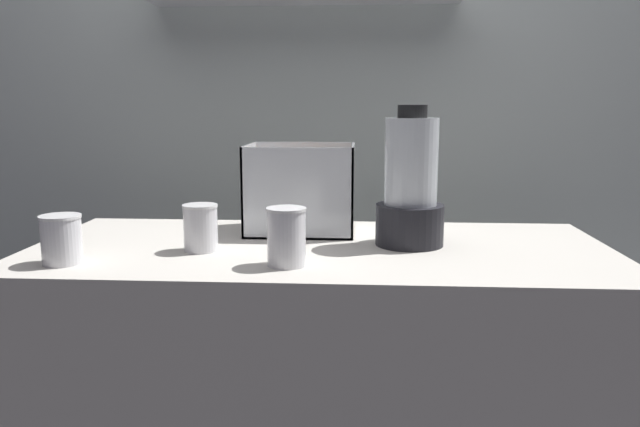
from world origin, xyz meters
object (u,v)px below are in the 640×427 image
carrot_display_bin (303,205)px  juice_cup_orange_left (201,231)px  blender_pitcher (410,189)px  juice_cup_mango_far_left (62,243)px  juice_cup_orange_middle (286,240)px

carrot_display_bin → juice_cup_orange_left: bearing=-132.3°
carrot_display_bin → juice_cup_orange_left: carrot_display_bin is taller
blender_pitcher → juice_cup_mango_far_left: size_ratio=3.18×
blender_pitcher → juice_cup_orange_middle: blender_pitcher is taller
juice_cup_orange_left → juice_cup_orange_middle: 0.25m
carrot_display_bin → juice_cup_mango_far_left: size_ratio=2.68×
juice_cup_mango_far_left → juice_cup_orange_middle: bearing=1.7°
juice_cup_mango_far_left → blender_pitcher: bearing=16.7°
blender_pitcher → juice_cup_orange_middle: 0.36m
juice_cup_orange_middle → blender_pitcher: bearing=37.8°
carrot_display_bin → juice_cup_orange_left: size_ratio=2.59×
blender_pitcher → juice_cup_orange_middle: (-0.28, -0.21, -0.08)m
blender_pitcher → juice_cup_orange_middle: size_ratio=2.70×
carrot_display_bin → juice_cup_orange_left: 0.33m
juice_cup_orange_middle → juice_cup_mango_far_left: bearing=-178.3°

